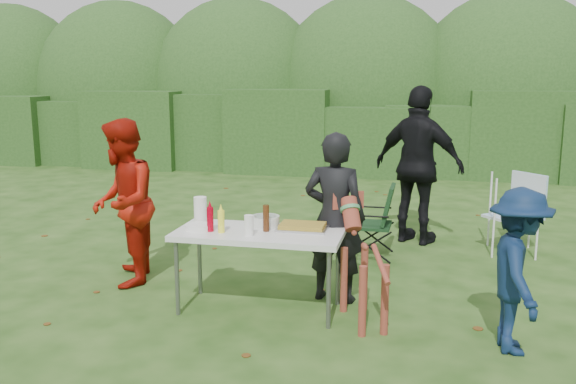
% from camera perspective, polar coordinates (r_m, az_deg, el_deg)
% --- Properties ---
extents(ground, '(80.00, 80.00, 0.00)m').
position_cam_1_polar(ground, '(5.77, -2.42, -10.63)').
color(ground, '#1E4211').
extents(hedge_row, '(22.00, 1.40, 1.70)m').
position_cam_1_polar(hedge_row, '(13.31, 6.54, 5.41)').
color(hedge_row, '#23471C').
rests_on(hedge_row, ground).
extents(shrub_backdrop, '(20.00, 2.60, 3.20)m').
position_cam_1_polar(shrub_backdrop, '(14.85, 7.28, 8.86)').
color(shrub_backdrop, '#3D6628').
rests_on(shrub_backdrop, ground).
extents(folding_table, '(1.50, 0.70, 0.74)m').
position_cam_1_polar(folding_table, '(5.48, -2.73, -4.22)').
color(folding_table, silver).
rests_on(folding_table, ground).
extents(person_cook, '(0.63, 0.45, 1.61)m').
position_cam_1_polar(person_cook, '(5.71, 4.39, -2.40)').
color(person_cook, black).
rests_on(person_cook, ground).
extents(person_red_jacket, '(0.89, 1.00, 1.69)m').
position_cam_1_polar(person_red_jacket, '(6.37, -15.22, -0.97)').
color(person_red_jacket, '#A21408').
rests_on(person_red_jacket, ground).
extents(person_black_puffy, '(1.26, 0.92, 1.99)m').
position_cam_1_polar(person_black_puffy, '(7.81, 12.14, 2.43)').
color(person_black_puffy, black).
rests_on(person_black_puffy, ground).
extents(child, '(0.55, 0.87, 1.29)m').
position_cam_1_polar(child, '(5.00, 20.72, -6.93)').
color(child, '#0D2141').
rests_on(child, ground).
extents(dog, '(0.84, 1.17, 1.04)m').
position_cam_1_polar(dog, '(5.28, 7.12, -6.80)').
color(dog, brown).
rests_on(dog, ground).
extents(camping_chair, '(0.56, 0.56, 0.88)m').
position_cam_1_polar(camping_chair, '(7.20, 7.70, -2.66)').
color(camping_chair, '#143318').
rests_on(camping_chair, ground).
extents(lawn_chair, '(0.81, 0.81, 0.97)m').
position_cam_1_polar(lawn_chair, '(7.77, 20.32, -1.91)').
color(lawn_chair, '#5D9ECD').
rests_on(lawn_chair, ground).
extents(food_tray, '(0.45, 0.30, 0.02)m').
position_cam_1_polar(food_tray, '(5.51, 1.36, -3.43)').
color(food_tray, '#B7B7BA').
rests_on(food_tray, folding_table).
extents(focaccia_bread, '(0.40, 0.26, 0.04)m').
position_cam_1_polar(focaccia_bread, '(5.51, 1.36, -3.15)').
color(focaccia_bread, olive).
rests_on(focaccia_bread, food_tray).
extents(mustard_bottle, '(0.06, 0.06, 0.20)m').
position_cam_1_polar(mustard_bottle, '(5.43, -6.27, -2.76)').
color(mustard_bottle, '#FFFC33').
rests_on(mustard_bottle, folding_table).
extents(ketchup_bottle, '(0.06, 0.06, 0.22)m').
position_cam_1_polar(ketchup_bottle, '(5.47, -7.30, -2.55)').
color(ketchup_bottle, '#9F0014').
rests_on(ketchup_bottle, folding_table).
extents(beer_bottle, '(0.06, 0.06, 0.24)m').
position_cam_1_polar(beer_bottle, '(5.43, -2.07, -2.46)').
color(beer_bottle, '#47230F').
rests_on(beer_bottle, folding_table).
extents(paper_towel_roll, '(0.12, 0.12, 0.26)m').
position_cam_1_polar(paper_towel_roll, '(5.74, -8.20, -1.74)').
color(paper_towel_roll, white).
rests_on(paper_towel_roll, folding_table).
extents(cup_stack, '(0.08, 0.08, 0.18)m').
position_cam_1_polar(cup_stack, '(5.31, -3.68, -3.13)').
color(cup_stack, white).
rests_on(cup_stack, folding_table).
extents(pasta_bowl, '(0.26, 0.26, 0.10)m').
position_cam_1_polar(pasta_bowl, '(5.62, -2.12, -2.74)').
color(pasta_bowl, silver).
rests_on(pasta_bowl, folding_table).
extents(plate_stack, '(0.24, 0.24, 0.05)m').
position_cam_1_polar(plate_stack, '(5.56, -8.38, -3.27)').
color(plate_stack, white).
rests_on(plate_stack, folding_table).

